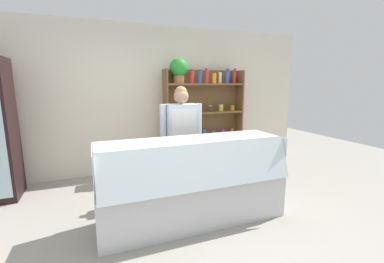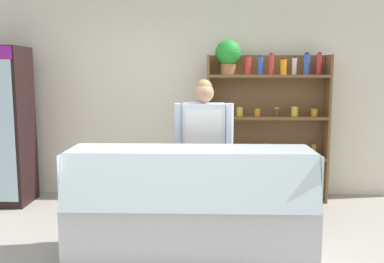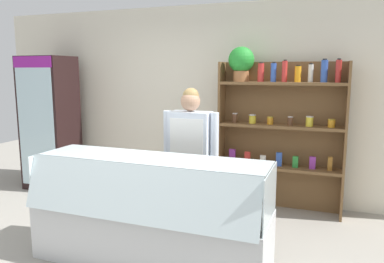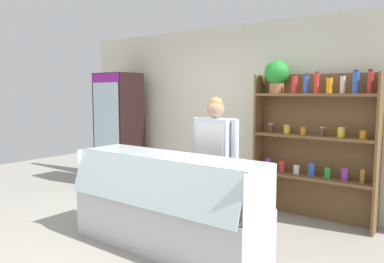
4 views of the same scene
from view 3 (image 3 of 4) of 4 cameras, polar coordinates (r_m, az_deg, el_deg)
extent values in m
plane|color=gray|center=(3.81, -9.11, -19.03)|extent=(12.00, 12.00, 0.00)
cube|color=silver|center=(5.39, 2.13, 4.49)|extent=(6.80, 0.10, 2.70)
cube|color=black|center=(6.12, -20.80, 1.22)|extent=(0.72, 0.57, 2.01)
cube|color=silver|center=(5.91, -22.65, 0.84)|extent=(0.64, 0.01, 1.81)
cube|color=#8C1E8C|center=(5.86, -23.23, 9.73)|extent=(0.68, 0.01, 0.16)
cylinder|color=purple|center=(6.23, -23.38, -5.08)|extent=(0.07, 0.07, 0.17)
cylinder|color=#9E6623|center=(6.13, -22.37, -5.10)|extent=(0.06, 0.06, 0.20)
cylinder|color=purple|center=(6.03, -21.32, -5.31)|extent=(0.07, 0.07, 0.19)
cylinder|color=orange|center=(5.93, -20.23, -5.50)|extent=(0.06, 0.06, 0.19)
cylinder|color=red|center=(6.11, -23.54, -0.09)|extent=(0.05, 0.05, 0.20)
cylinder|color=#9E6623|center=(5.98, -22.14, -0.45)|extent=(0.07, 0.07, 0.15)
cylinder|color=purple|center=(5.84, -20.70, -0.47)|extent=(0.05, 0.05, 0.17)
cylinder|color=red|center=(6.07, -24.04, 5.00)|extent=(0.06, 0.06, 0.21)
cylinder|color=purple|center=(5.97, -23.00, 4.95)|extent=(0.07, 0.07, 0.20)
cylinder|color=#9E6623|center=(5.87, -21.94, 5.01)|extent=(0.07, 0.07, 0.21)
cylinder|color=red|center=(5.77, -20.82, 4.90)|extent=(0.07, 0.07, 0.19)
cube|color=brown|center=(5.00, 13.44, -0.71)|extent=(1.57, 0.02, 1.91)
cube|color=brown|center=(5.01, 4.49, -0.46)|extent=(0.03, 0.28, 1.91)
cube|color=brown|center=(4.83, 22.32, -1.50)|extent=(0.03, 0.28, 1.91)
cube|color=brown|center=(4.94, 13.07, -5.34)|extent=(1.51, 0.28, 0.04)
cube|color=brown|center=(4.84, 13.30, 0.80)|extent=(1.51, 0.28, 0.04)
cube|color=brown|center=(4.79, 13.54, 7.14)|extent=(1.51, 0.28, 0.04)
cylinder|color=#996038|center=(4.88, 7.47, 8.36)|extent=(0.20, 0.20, 0.14)
sphere|color=#248D2D|center=(4.88, 7.53, 10.80)|extent=(0.33, 0.33, 0.33)
cylinder|color=red|center=(4.82, 10.44, 8.82)|extent=(0.08, 0.08, 0.23)
cylinder|color=black|center=(4.83, 10.51, 10.28)|extent=(0.05, 0.05, 0.02)
cylinder|color=#3356B2|center=(4.78, 12.31, 8.76)|extent=(0.07, 0.07, 0.23)
cylinder|color=black|center=(4.80, 12.39, 10.22)|extent=(0.04, 0.04, 0.02)
cylinder|color=red|center=(4.76, 13.93, 8.86)|extent=(0.06, 0.06, 0.25)
cylinder|color=black|center=(4.78, 14.03, 10.48)|extent=(0.04, 0.04, 0.02)
cylinder|color=orange|center=(4.75, 15.83, 8.40)|extent=(0.08, 0.08, 0.19)
cylinder|color=black|center=(4.77, 15.90, 9.64)|extent=(0.05, 0.05, 0.02)
cylinder|color=silver|center=(4.78, 17.63, 8.45)|extent=(0.06, 0.06, 0.21)
cylinder|color=black|center=(4.76, 17.69, 9.82)|extent=(0.04, 0.04, 0.02)
cylinder|color=#3356B2|center=(4.76, 19.51, 8.65)|extent=(0.08, 0.08, 0.26)
cylinder|color=black|center=(4.75, 19.60, 10.32)|extent=(0.05, 0.05, 0.02)
cylinder|color=red|center=(4.77, 21.42, 8.55)|extent=(0.07, 0.07, 0.26)
cylinder|color=black|center=(4.75, 21.52, 10.24)|extent=(0.04, 0.04, 0.02)
cylinder|color=brown|center=(4.93, 6.53, 2.02)|extent=(0.07, 0.07, 0.11)
cylinder|color=silver|center=(4.92, 6.56, 2.74)|extent=(0.07, 0.07, 0.01)
cylinder|color=yellow|center=(4.89, 9.20, 1.86)|extent=(0.09, 0.09, 0.10)
cylinder|color=silver|center=(4.88, 9.19, 2.52)|extent=(0.09, 0.09, 0.01)
cylinder|color=orange|center=(4.85, 11.83, 1.59)|extent=(0.08, 0.08, 0.09)
cylinder|color=gold|center=(4.84, 11.85, 2.17)|extent=(0.08, 0.08, 0.01)
cylinder|color=brown|center=(4.80, 14.74, 1.50)|extent=(0.06, 0.06, 0.10)
cylinder|color=silver|center=(4.81, 14.78, 2.18)|extent=(0.07, 0.07, 0.01)
cylinder|color=yellow|center=(4.78, 17.47, 1.43)|extent=(0.09, 0.09, 0.11)
cylinder|color=silver|center=(4.79, 17.51, 2.18)|extent=(0.09, 0.09, 0.01)
cylinder|color=orange|center=(4.78, 20.48, 1.11)|extent=(0.08, 0.08, 0.09)
cylinder|color=gold|center=(4.78, 20.52, 1.71)|extent=(0.09, 0.09, 0.01)
cube|color=purple|center=(5.02, 6.17, -3.66)|extent=(0.08, 0.04, 0.18)
cube|color=red|center=(4.98, 8.45, -3.95)|extent=(0.07, 0.05, 0.15)
cube|color=silver|center=(4.95, 10.76, -4.28)|extent=(0.07, 0.04, 0.12)
cube|color=#3356B2|center=(4.91, 13.11, -4.15)|extent=(0.07, 0.04, 0.18)
cube|color=#2D8C38|center=(4.90, 15.48, -4.48)|extent=(0.07, 0.04, 0.14)
cube|color=purple|center=(4.89, 17.87, -4.57)|extent=(0.08, 0.05, 0.15)
cube|color=#9E6623|center=(4.88, 20.27, -4.63)|extent=(0.05, 0.04, 0.17)
cube|color=silver|center=(3.68, -6.33, -15.26)|extent=(2.22, 0.68, 0.55)
cube|color=white|center=(3.56, -6.42, -10.94)|extent=(2.16, 0.62, 0.03)
cube|color=silver|center=(3.23, -9.08, -9.30)|extent=(2.18, 0.16, 0.47)
cube|color=silver|center=(3.48, -6.17, -4.03)|extent=(2.18, 0.52, 0.01)
cube|color=silver|center=(4.10, -20.40, -5.77)|extent=(0.01, 0.64, 0.45)
cube|color=silver|center=(3.18, 11.81, -9.72)|extent=(0.01, 0.64, 0.45)
cube|color=beige|center=(4.08, -17.37, -8.12)|extent=(0.17, 0.12, 0.04)
cube|color=white|center=(3.93, -19.20, -8.85)|extent=(0.05, 0.03, 0.02)
cube|color=beige|center=(3.91, -13.85, -8.67)|extent=(0.17, 0.14, 0.05)
cube|color=white|center=(3.75, -15.62, -9.53)|extent=(0.05, 0.03, 0.02)
cube|color=tan|center=(3.76, -10.00, -9.33)|extent=(0.16, 0.13, 0.05)
cube|color=white|center=(3.59, -11.68, -10.24)|extent=(0.05, 0.03, 0.02)
cube|color=tan|center=(3.62, -5.84, -9.99)|extent=(0.16, 0.14, 0.04)
cube|color=white|center=(3.45, -7.36, -10.96)|extent=(0.05, 0.03, 0.02)
cube|color=tan|center=(3.50, -1.35, -10.52)|extent=(0.16, 0.13, 0.05)
cube|color=white|center=(3.33, -2.69, -11.66)|extent=(0.05, 0.03, 0.02)
cube|color=tan|center=(3.41, 3.43, -11.17)|extent=(0.17, 0.14, 0.05)
cube|color=white|center=(3.23, 2.34, -12.33)|extent=(0.05, 0.03, 0.02)
cube|color=beige|center=(3.34, 8.47, -11.64)|extent=(0.16, 0.13, 0.05)
cube|color=white|center=(3.15, 7.67, -12.94)|extent=(0.05, 0.03, 0.02)
cylinder|color=#A35B4C|center=(3.95, -19.38, -8.19)|extent=(0.17, 0.15, 0.12)
cylinder|color=#C1706B|center=(3.82, -16.81, -8.76)|extent=(0.15, 0.11, 0.11)
cylinder|color=white|center=(3.25, 1.81, -10.55)|extent=(0.07, 0.07, 0.23)
cylinder|color=white|center=(3.22, 3.53, -10.68)|extent=(0.07, 0.07, 0.23)
cylinder|color=#4C4233|center=(4.27, -1.47, -10.24)|extent=(0.13, 0.13, 0.75)
cylinder|color=#4C4233|center=(4.20, 1.04, -10.55)|extent=(0.13, 0.13, 0.75)
cube|color=silver|center=(4.05, -0.23, -1.28)|extent=(0.44, 0.24, 0.62)
cube|color=white|center=(4.01, -0.86, -6.22)|extent=(0.37, 0.01, 1.15)
cylinder|color=silver|center=(4.15, -3.74, -0.62)|extent=(0.09, 0.09, 0.56)
cylinder|color=silver|center=(3.96, 3.44, -1.09)|extent=(0.09, 0.09, 0.56)
sphere|color=tan|center=(4.00, -0.23, 4.64)|extent=(0.21, 0.21, 0.21)
sphere|color=#997A47|center=(4.00, -0.18, 5.40)|extent=(0.18, 0.18, 0.18)
camera|label=1|loc=(2.61, -63.70, 0.87)|focal=24.00mm
camera|label=2|loc=(1.62, -98.20, -5.02)|focal=40.00mm
camera|label=4|loc=(1.05, 108.12, -10.03)|focal=35.00mm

